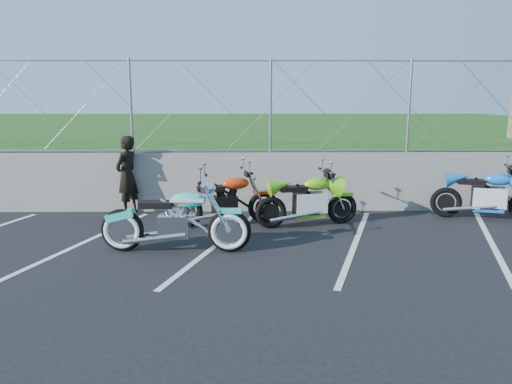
{
  "coord_description": "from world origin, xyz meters",
  "views": [
    {
      "loc": [
        0.54,
        -7.38,
        2.6
      ],
      "look_at": [
        0.66,
        1.3,
        0.85
      ],
      "focal_mm": 35.0,
      "sensor_mm": 36.0,
      "label": 1
    }
  ],
  "objects_px": {
    "cruiser_turquoise": "(177,223)",
    "naked_orange": "(227,202)",
    "sportbike_green": "(309,202)",
    "sportbike_blue": "(487,197)",
    "person_standing": "(127,175)"
  },
  "relations": [
    {
      "from": "sportbike_green",
      "to": "sportbike_blue",
      "type": "xyz_separation_m",
      "value": [
        3.74,
        0.43,
        0.01
      ]
    },
    {
      "from": "naked_orange",
      "to": "sportbike_green",
      "type": "relative_size",
      "value": 1.04
    },
    {
      "from": "cruiser_turquoise",
      "to": "person_standing",
      "type": "xyz_separation_m",
      "value": [
        -1.44,
        2.65,
        0.35
      ]
    },
    {
      "from": "cruiser_turquoise",
      "to": "sportbike_blue",
      "type": "relative_size",
      "value": 1.18
    },
    {
      "from": "sportbike_blue",
      "to": "cruiser_turquoise",
      "type": "bearing_deg",
      "value": -145.8
    },
    {
      "from": "person_standing",
      "to": "naked_orange",
      "type": "bearing_deg",
      "value": 88.88
    },
    {
      "from": "sportbike_blue",
      "to": "person_standing",
      "type": "relative_size",
      "value": 1.25
    },
    {
      "from": "naked_orange",
      "to": "sportbike_blue",
      "type": "relative_size",
      "value": 1.02
    },
    {
      "from": "cruiser_turquoise",
      "to": "naked_orange",
      "type": "height_order",
      "value": "cruiser_turquoise"
    },
    {
      "from": "person_standing",
      "to": "sportbike_blue",
      "type": "bearing_deg",
      "value": 108.3
    },
    {
      "from": "sportbike_blue",
      "to": "naked_orange",
      "type": "bearing_deg",
      "value": -160.38
    },
    {
      "from": "naked_orange",
      "to": "sportbike_green",
      "type": "height_order",
      "value": "naked_orange"
    },
    {
      "from": "sportbike_green",
      "to": "naked_orange",
      "type": "bearing_deg",
      "value": 164.74
    },
    {
      "from": "naked_orange",
      "to": "sportbike_blue",
      "type": "height_order",
      "value": "sportbike_blue"
    },
    {
      "from": "cruiser_turquoise",
      "to": "naked_orange",
      "type": "xyz_separation_m",
      "value": [
        0.74,
        1.67,
        -0.03
      ]
    }
  ]
}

